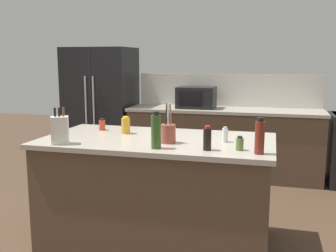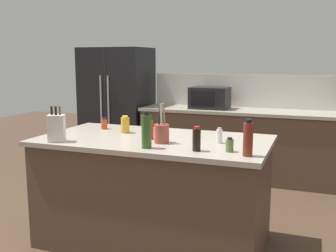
{
  "view_description": "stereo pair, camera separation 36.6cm",
  "coord_description": "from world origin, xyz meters",
  "views": [
    {
      "loc": [
        0.94,
        -3.14,
        1.6
      ],
      "look_at": [
        0.0,
        0.35,
        0.99
      ],
      "focal_mm": 42.0,
      "sensor_mm": 36.0,
      "label": 1
    },
    {
      "loc": [
        1.28,
        -3.03,
        1.6
      ],
      "look_at": [
        0.0,
        0.35,
        0.99
      ],
      "focal_mm": 42.0,
      "sensor_mm": 36.0,
      "label": 2
    }
  ],
  "objects": [
    {
      "name": "soy_sauce_bottle",
      "position": [
        0.48,
        -0.33,
        1.03
      ],
      "size": [
        0.06,
        0.06,
        0.18
      ],
      "color": "black",
      "rests_on": "kitchen_island"
    },
    {
      "name": "refrigerator",
      "position": [
        -1.55,
        2.25,
        0.89
      ],
      "size": [
        0.97,
        0.75,
        1.78
      ],
      "color": "black",
      "rests_on": "ground_plane"
    },
    {
      "name": "knife_block",
      "position": [
        -0.68,
        -0.41,
        1.05
      ],
      "size": [
        0.16,
        0.14,
        0.29
      ],
      "rotation": [
        0.0,
        0.0,
        0.42
      ],
      "color": "beige",
      "rests_on": "kitchen_island"
    },
    {
      "name": "kitchen_island",
      "position": [
        0.0,
        0.0,
        0.47
      ],
      "size": [
        1.95,
        1.05,
        0.94
      ],
      "color": "#4C3828",
      "rests_on": "ground_plane"
    },
    {
      "name": "ground_plane",
      "position": [
        0.0,
        0.0,
        0.0
      ],
      "size": [
        14.0,
        14.0,
        0.0
      ],
      "primitive_type": "plane",
      "color": "#473323"
    },
    {
      "name": "wall_backsplash",
      "position": [
        0.3,
        2.52,
        1.17
      ],
      "size": [
        2.6,
        0.03,
        0.46
      ],
      "primitive_type": "cube",
      "color": "beige",
      "rests_on": "back_counter_run"
    },
    {
      "name": "utensil_crock",
      "position": [
        0.14,
        -0.15,
        1.02
      ],
      "size": [
        0.12,
        0.12,
        0.32
      ],
      "color": "brown",
      "rests_on": "kitchen_island"
    },
    {
      "name": "olive_oil_bottle",
      "position": [
        0.1,
        -0.37,
        1.07
      ],
      "size": [
        0.08,
        0.08,
        0.28
      ],
      "color": "#2D4C1E",
      "rests_on": "kitchen_island"
    },
    {
      "name": "back_counter_run",
      "position": [
        0.3,
        2.2,
        0.47
      ],
      "size": [
        2.64,
        0.66,
        0.94
      ],
      "color": "#4C3828",
      "rests_on": "ground_plane"
    },
    {
      "name": "hot_sauce_bottle",
      "position": [
        0.0,
        -0.05,
        1.02
      ],
      "size": [
        0.04,
        0.04,
        0.16
      ],
      "color": "red",
      "rests_on": "kitchen_island"
    },
    {
      "name": "vinegar_bottle",
      "position": [
        0.86,
        -0.35,
        1.06
      ],
      "size": [
        0.07,
        0.07,
        0.26
      ],
      "color": "maroon",
      "rests_on": "kitchen_island"
    },
    {
      "name": "honey_jar",
      "position": [
        -0.34,
        0.14,
        1.01
      ],
      "size": [
        0.08,
        0.08,
        0.16
      ],
      "color": "gold",
      "rests_on": "kitchen_island"
    },
    {
      "name": "spice_jar_oregano",
      "position": [
        0.71,
        -0.27,
        0.99
      ],
      "size": [
        0.06,
        0.06,
        0.11
      ],
      "color": "#567038",
      "rests_on": "kitchen_island"
    },
    {
      "name": "spice_jar_paprika",
      "position": [
        -0.62,
        0.25,
        0.99
      ],
      "size": [
        0.06,
        0.06,
        0.11
      ],
      "color": "#B73D1E",
      "rests_on": "kitchen_island"
    },
    {
      "name": "microwave",
      "position": [
        -0.09,
        2.2,
        1.09
      ],
      "size": [
        0.52,
        0.39,
        0.29
      ],
      "color": "black",
      "rests_on": "back_counter_run"
    },
    {
      "name": "salt_shaker",
      "position": [
        0.57,
        -0.0,
        1.0
      ],
      "size": [
        0.05,
        0.05,
        0.13
      ],
      "color": "silver",
      "rests_on": "kitchen_island"
    }
  ]
}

